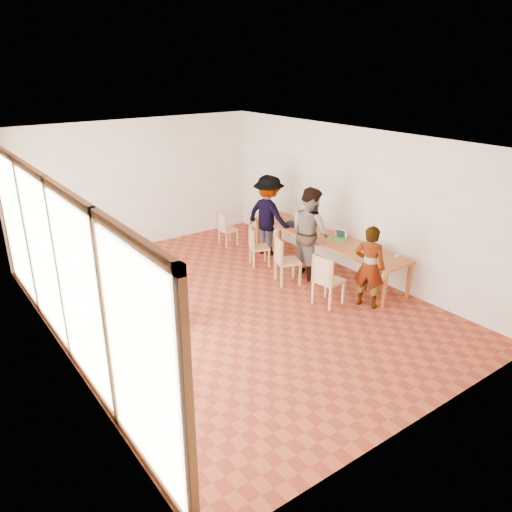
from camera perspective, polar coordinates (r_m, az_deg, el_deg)
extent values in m
plane|color=#9C4225|center=(9.27, -2.60, -5.61)|extent=(8.00, 8.00, 0.00)
cube|color=white|center=(12.11, -13.37, 7.96)|extent=(6.00, 0.10, 3.00)
cube|color=white|center=(6.02, 18.91, -6.68)|extent=(6.00, 0.10, 3.00)
cube|color=white|center=(10.56, 11.01, 6.18)|extent=(0.10, 8.00, 3.00)
cube|color=white|center=(7.59, -21.75, -1.16)|extent=(0.10, 8.00, 3.00)
cube|color=white|center=(8.34, -2.95, 13.18)|extent=(6.00, 8.00, 0.04)
cube|color=#A55E24|center=(10.61, 7.89, 2.07)|extent=(0.80, 4.00, 0.05)
cube|color=#A55E24|center=(9.32, 14.48, -3.79)|extent=(0.06, 0.06, 0.70)
cube|color=#A55E24|center=(11.93, 0.19, 2.58)|extent=(0.06, 0.06, 0.70)
cube|color=#A55E24|center=(9.81, 17.05, -2.74)|extent=(0.06, 0.06, 0.70)
cube|color=#A55E24|center=(12.32, 2.74, 3.18)|extent=(0.06, 0.06, 0.70)
cube|color=#A55E24|center=(10.14, -19.37, 0.07)|extent=(0.90, 0.90, 0.05)
cube|color=#A55E24|center=(9.84, -20.56, -3.13)|extent=(0.05, 0.05, 0.70)
cube|color=#A55E24|center=(10.54, -21.78, -1.66)|extent=(0.05, 0.05, 0.70)
cube|color=#A55E24|center=(10.04, -16.33, -2.10)|extent=(0.05, 0.05, 0.70)
cube|color=#A55E24|center=(10.73, -17.80, -0.73)|extent=(0.05, 0.05, 0.70)
cube|color=tan|center=(9.20, 8.32, -2.79)|extent=(0.53, 0.53, 0.04)
cube|color=tan|center=(8.95, 7.61, -1.65)|extent=(0.12, 0.46, 0.48)
cube|color=tan|center=(10.01, 3.66, -0.60)|extent=(0.58, 0.58, 0.04)
cube|color=tan|center=(9.85, 2.58, 0.66)|extent=(0.20, 0.44, 0.47)
cube|color=tan|center=(10.88, 0.40, 0.98)|extent=(0.52, 0.52, 0.04)
cube|color=tan|center=(10.76, -0.53, 2.04)|extent=(0.19, 0.38, 0.42)
cube|color=tan|center=(12.12, -3.21, 3.03)|extent=(0.38, 0.38, 0.04)
cube|color=tan|center=(11.97, -3.90, 3.84)|extent=(0.04, 0.37, 0.39)
cube|color=tan|center=(8.58, -9.19, -4.92)|extent=(0.59, 0.59, 0.04)
cube|color=tan|center=(8.46, -7.95, -3.33)|extent=(0.24, 0.41, 0.46)
imported|color=gray|center=(9.16, 12.84, -1.21)|extent=(0.57, 0.67, 1.54)
imported|color=gray|center=(10.26, 6.21, 2.72)|extent=(0.83, 1.00, 1.88)
imported|color=gray|center=(11.35, 1.44, 4.64)|extent=(0.91, 1.31, 1.85)
cube|color=green|center=(9.88, 13.33, 0.39)|extent=(0.20, 0.24, 0.02)
cube|color=white|center=(9.89, 13.72, 0.87)|extent=(0.11, 0.21, 0.18)
cube|color=green|center=(10.46, 9.46, 1.91)|extent=(0.27, 0.31, 0.03)
cube|color=white|center=(10.51, 9.68, 2.54)|extent=(0.16, 0.25, 0.22)
cube|color=green|center=(11.22, 5.57, 3.47)|extent=(0.22, 0.29, 0.03)
cube|color=white|center=(11.25, 5.99, 4.01)|extent=(0.11, 0.25, 0.22)
imported|color=yellow|center=(10.05, 13.14, 1.02)|extent=(0.16, 0.16, 0.10)
cylinder|color=#13641B|center=(11.21, 5.82, 4.11)|extent=(0.07, 0.07, 0.28)
cylinder|color=silver|center=(11.26, 5.80, 3.69)|extent=(0.07, 0.07, 0.09)
cylinder|color=white|center=(9.75, 15.78, -0.02)|extent=(0.08, 0.08, 0.06)
cube|color=#E54353|center=(10.29, 12.42, 1.31)|extent=(0.05, 0.10, 0.01)
cube|color=black|center=(11.20, 4.15, 3.64)|extent=(0.16, 0.26, 0.09)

